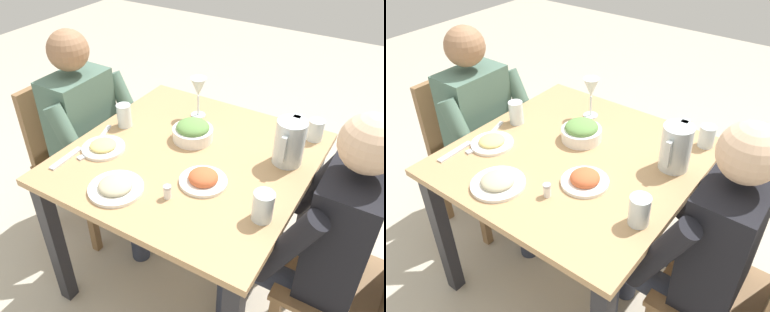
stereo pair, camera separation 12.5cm
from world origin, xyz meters
The scene contains 19 objects.
ground_plane centered at (0.00, 0.00, 0.00)m, with size 8.00×8.00×0.00m, color #B7AD99.
dining_table centered at (0.00, 0.00, 0.63)m, with size 0.98×0.98×0.75m.
chair_near centered at (-0.03, -0.77, 0.48)m, with size 0.40×0.40×0.86m.
chair_far centered at (0.05, 0.77, 0.48)m, with size 0.40×0.40×0.86m.
diner_near centered at (-0.03, -0.57, 0.63)m, with size 0.48×0.53×1.16m.
diner_far centered at (0.05, 0.57, 0.63)m, with size 0.48×0.53×1.16m.
water_pitcher centered at (-0.16, 0.36, 0.84)m, with size 0.16×0.12×0.19m.
salad_bowl centered at (-0.11, -0.05, 0.79)m, with size 0.18×0.18×0.09m.
plate_fries centered at (0.16, -0.34, 0.76)m, with size 0.18×0.18×0.04m.
plate_beans centered at (0.33, -0.12, 0.76)m, with size 0.21×0.21×0.04m.
plate_rice_curry centered at (0.13, 0.14, 0.77)m, with size 0.19×0.19×0.06m.
water_glass_by_pitcher centered at (-0.05, -0.38, 0.80)m, with size 0.07×0.07×0.11m, color silver.
water_glass_far_left centered at (-0.39, 0.41, 0.80)m, with size 0.07×0.07×0.10m, color silver.
water_glass_center centered at (0.19, 0.41, 0.80)m, with size 0.07×0.07×0.11m, color silver.
wine_glass centered at (-0.30, -0.14, 0.89)m, with size 0.08×0.08×0.20m.
salt_shaker centered at (0.27, 0.07, 0.78)m, with size 0.03×0.03×0.05m.
fork_near centered at (0.19, -0.35, 0.75)m, with size 0.17×0.03×0.01m, color silver.
knife_near centered at (0.09, -0.41, 0.75)m, with size 0.18×0.02×0.01m, color silver.
fork_far centered at (0.29, -0.42, 0.75)m, with size 0.17×0.03×0.01m, color silver.
Camera 2 is at (1.09, 0.82, 1.72)m, focal length 37.49 mm.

